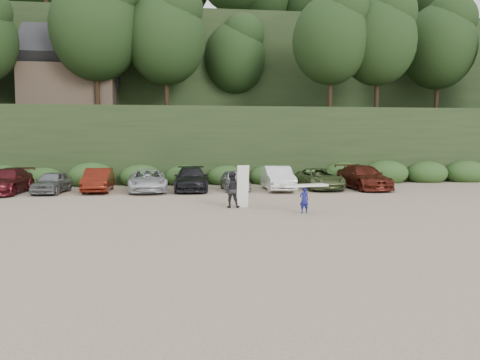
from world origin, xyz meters
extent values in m
plane|color=tan|center=(0.00, 0.00, 0.00)|extent=(120.00, 120.00, 0.00)
cube|color=black|center=(0.00, 22.00, 3.00)|extent=(80.00, 14.00, 6.00)
cube|color=black|center=(0.00, 40.00, 8.00)|extent=(90.00, 30.00, 16.00)
ellipsoid|color=black|center=(0.00, 22.00, 11.00)|extent=(66.00, 12.00, 10.00)
cube|color=#2B491E|center=(-0.55, 14.50, 0.60)|extent=(46.20, 2.00, 1.20)
cube|color=brown|center=(-12.00, 24.00, 8.00)|extent=(8.00, 6.00, 4.00)
imported|color=#4D1117|center=(-13.12, 9.97, 0.78)|extent=(2.29, 5.45, 1.57)
imported|color=slate|center=(-10.34, 9.88, 0.70)|extent=(1.95, 4.20, 1.39)
imported|color=#5C180D|center=(-7.57, 10.36, 0.77)|extent=(1.78, 4.71, 1.54)
imported|color=silver|center=(-4.37, 9.99, 0.73)|extent=(2.82, 5.44, 1.47)
imported|color=black|center=(-1.54, 10.37, 0.78)|extent=(2.29, 5.39, 1.55)
imported|color=#99999D|center=(1.39, 10.16, 0.70)|extent=(1.83, 4.16, 1.39)
imported|color=white|center=(4.23, 9.69, 0.81)|extent=(1.89, 4.99, 1.62)
imported|color=#526238|center=(7.25, 10.14, 0.72)|extent=(2.52, 5.26, 1.45)
imported|color=#561C13|center=(10.28, 9.84, 0.82)|extent=(2.65, 5.77, 1.63)
imported|color=navy|center=(3.40, -0.13, 0.60)|extent=(0.46, 0.32, 1.21)
cube|color=white|center=(3.40, -0.13, 1.28)|extent=(2.29, 1.09, 0.09)
imported|color=black|center=(0.28, 2.10, 0.90)|extent=(1.00, 0.86, 1.80)
cube|color=silver|center=(0.82, 1.98, 1.06)|extent=(0.63, 0.38, 2.12)
camera|label=1|loc=(-2.26, -20.95, 3.33)|focal=35.00mm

